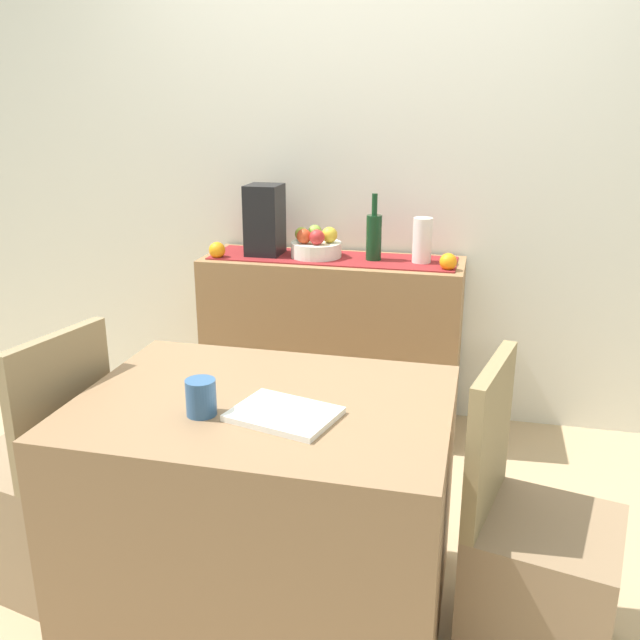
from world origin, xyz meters
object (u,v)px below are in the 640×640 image
(open_book, at_px, (284,414))
(ceramic_vase, at_px, (422,241))
(chair_by_corner, at_px, (535,577))
(sideboard_console, at_px, (332,343))
(fruit_bowl, at_px, (316,249))
(coffee_maker, at_px, (265,220))
(dining_table, at_px, (266,509))
(wine_bottle, at_px, (374,236))
(chair_near_window, at_px, (40,504))
(coffee_cup, at_px, (201,397))

(open_book, bearing_deg, ceramic_vase, 95.66)
(chair_by_corner, bearing_deg, open_book, -171.92)
(sideboard_console, relative_size, fruit_bowl, 5.15)
(chair_by_corner, bearing_deg, coffee_maker, 132.28)
(ceramic_vase, bearing_deg, open_book, -98.83)
(coffee_maker, xyz_separation_m, dining_table, (0.43, -1.37, -0.65))
(wine_bottle, relative_size, dining_table, 0.29)
(sideboard_console, xyz_separation_m, open_book, (0.19, -1.47, 0.32))
(ceramic_vase, bearing_deg, sideboard_console, 180.00)
(chair_by_corner, bearing_deg, chair_near_window, -179.75)
(ceramic_vase, xyz_separation_m, coffee_cup, (-0.46, -1.51, -0.17))
(chair_near_window, height_order, chair_by_corner, same)
(open_book, distance_m, coffee_cup, 0.23)
(coffee_maker, xyz_separation_m, coffee_cup, (0.30, -1.51, -0.23))
(ceramic_vase, height_order, dining_table, ceramic_vase)
(wine_bottle, bearing_deg, fruit_bowl, 180.00)
(chair_near_window, bearing_deg, ceramic_vase, 50.56)
(wine_bottle, relative_size, open_book, 1.12)
(fruit_bowl, height_order, dining_table, fruit_bowl)
(coffee_cup, bearing_deg, sideboard_console, 88.60)
(coffee_maker, relative_size, chair_near_window, 0.38)
(sideboard_console, xyz_separation_m, chair_near_window, (-0.71, -1.37, -0.16))
(chair_by_corner, bearing_deg, sideboard_console, 123.63)
(coffee_maker, bearing_deg, wine_bottle, -0.00)
(ceramic_vase, height_order, open_book, ceramic_vase)
(ceramic_vase, xyz_separation_m, chair_by_corner, (0.49, -1.37, -0.69))
(coffee_maker, bearing_deg, ceramic_vase, 0.00)
(coffee_maker, distance_m, coffee_cup, 1.55)
(sideboard_console, distance_m, open_book, 1.52)
(coffee_maker, xyz_separation_m, chair_by_corner, (1.24, -1.37, -0.76))
(wine_bottle, distance_m, open_book, 1.49)
(sideboard_console, distance_m, wine_bottle, 0.58)
(dining_table, height_order, open_book, open_book)
(fruit_bowl, xyz_separation_m, chair_near_window, (-0.63, -1.37, -0.63))
(dining_table, distance_m, chair_near_window, 0.82)
(coffee_maker, xyz_separation_m, open_book, (0.52, -1.47, -0.27))
(sideboard_console, xyz_separation_m, coffee_maker, (-0.33, 0.00, 0.60))
(fruit_bowl, bearing_deg, sideboard_console, 0.00)
(coffee_maker, bearing_deg, coffee_cup, -78.85)
(wine_bottle, distance_m, coffee_cup, 1.53)
(sideboard_console, distance_m, dining_table, 1.38)
(open_book, bearing_deg, dining_table, 147.59)
(sideboard_console, bearing_deg, coffee_maker, 180.00)
(chair_near_window, bearing_deg, dining_table, 0.25)
(coffee_cup, bearing_deg, fruit_bowl, 91.65)
(sideboard_console, relative_size, wine_bottle, 3.94)
(coffee_maker, distance_m, chair_by_corner, 2.00)
(dining_table, xyz_separation_m, chair_near_window, (-0.81, -0.00, -0.10))
(dining_table, distance_m, chair_by_corner, 0.82)
(dining_table, xyz_separation_m, coffee_cup, (-0.14, -0.13, 0.42))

